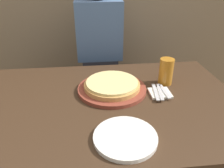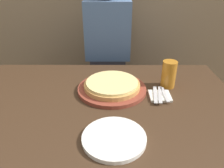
% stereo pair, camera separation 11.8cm
% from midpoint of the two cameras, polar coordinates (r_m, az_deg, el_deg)
% --- Properties ---
extents(dining_table, '(1.42, 0.90, 0.71)m').
position_cam_midpoint_polar(dining_table, '(1.34, 0.02, -17.14)').
color(dining_table, '#3D2819').
rests_on(dining_table, ground_plane).
extents(pizza_on_board, '(0.37, 0.37, 0.06)m').
position_cam_midpoint_polar(pizza_on_board, '(1.19, 2.84, -0.73)').
color(pizza_on_board, brown).
rests_on(pizza_on_board, dining_table).
extents(beer_glass, '(0.08, 0.08, 0.15)m').
position_cam_midpoint_polar(beer_glass, '(1.26, 17.28, 2.66)').
color(beer_glass, '#B7701E').
rests_on(beer_glass, dining_table).
extents(dinner_plate, '(0.25, 0.25, 0.02)m').
position_cam_midpoint_polar(dinner_plate, '(0.88, 4.52, -14.03)').
color(dinner_plate, white).
rests_on(dinner_plate, dining_table).
extents(napkin_stack, '(0.11, 0.11, 0.01)m').
position_cam_midpoint_polar(napkin_stack, '(1.18, 15.24, -3.10)').
color(napkin_stack, silver).
rests_on(napkin_stack, dining_table).
extents(fork, '(0.04, 0.17, 0.00)m').
position_cam_midpoint_polar(fork, '(1.17, 14.11, -2.75)').
color(fork, silver).
rests_on(fork, napkin_stack).
extents(dinner_knife, '(0.05, 0.17, 0.00)m').
position_cam_midpoint_polar(dinner_knife, '(1.17, 15.29, -2.74)').
color(dinner_knife, silver).
rests_on(dinner_knife, napkin_stack).
extents(spoon, '(0.02, 0.15, 0.00)m').
position_cam_midpoint_polar(spoon, '(1.18, 16.47, -2.73)').
color(spoon, silver).
rests_on(spoon, napkin_stack).
extents(diner_person, '(0.33, 0.20, 1.29)m').
position_cam_midpoint_polar(diner_person, '(1.74, 0.91, 5.45)').
color(diner_person, '#33333D').
rests_on(diner_person, ground_plane).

